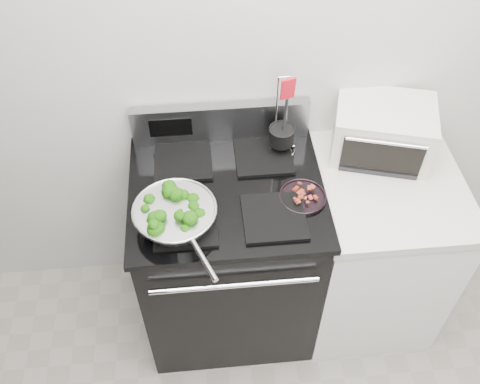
{
  "coord_description": "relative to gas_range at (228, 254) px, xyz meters",
  "views": [
    {
      "loc": [
        -0.38,
        -0.03,
        2.54
      ],
      "look_at": [
        -0.25,
        1.36,
        0.98
      ],
      "focal_mm": 40.0,
      "sensor_mm": 36.0,
      "label": 1
    }
  ],
  "objects": [
    {
      "name": "broccoli_pile",
      "position": [
        -0.2,
        -0.16,
        0.53
      ],
      "size": [
        0.25,
        0.25,
        0.09
      ],
      "primitive_type": null,
      "color": "#0C3104",
      "rests_on": "skillet"
    },
    {
      "name": "toaster_oven",
      "position": [
        0.68,
        0.19,
        0.55
      ],
      "size": [
        0.47,
        0.41,
        0.23
      ],
      "rotation": [
        0.0,
        0.0,
        -0.28
      ],
      "color": "beige",
      "rests_on": "counter"
    },
    {
      "name": "utensil_holder",
      "position": [
        0.25,
        0.19,
        0.53
      ],
      "size": [
        0.13,
        0.13,
        0.39
      ],
      "rotation": [
        0.0,
        0.0,
        0.25
      ],
      "color": "silver",
      "rests_on": "gas_range"
    },
    {
      "name": "gas_range",
      "position": [
        0.0,
        0.0,
        0.0
      ],
      "size": [
        0.79,
        0.69,
        1.13
      ],
      "color": "black",
      "rests_on": "floor"
    },
    {
      "name": "bacon_plate",
      "position": [
        0.3,
        -0.08,
        0.48
      ],
      "size": [
        0.19,
        0.19,
        0.04
      ],
      "rotation": [
        0.0,
        0.0,
        -0.43
      ],
      "color": "black",
      "rests_on": "gas_range"
    },
    {
      "name": "skillet",
      "position": [
        -0.2,
        -0.16,
        0.51
      ],
      "size": [
        0.32,
        0.48,
        0.07
      ],
      "rotation": [
        0.0,
        0.0,
        0.4
      ],
      "color": "silver",
      "rests_on": "gas_range"
    },
    {
      "name": "counter",
      "position": [
        0.68,
        -0.0,
        -0.03
      ],
      "size": [
        0.62,
        0.68,
        0.92
      ],
      "color": "white",
      "rests_on": "floor"
    },
    {
      "name": "back_wall",
      "position": [
        0.3,
        0.34,
        0.86
      ],
      "size": [
        4.0,
        0.02,
        2.7
      ],
      "primitive_type": "cube",
      "color": "silver",
      "rests_on": "ground"
    }
  ]
}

